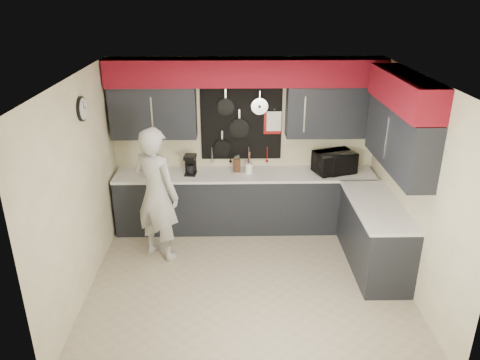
{
  "coord_description": "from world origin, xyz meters",
  "views": [
    {
      "loc": [
        -0.2,
        -5.08,
        3.55
      ],
      "look_at": [
        -0.09,
        0.5,
        1.2
      ],
      "focal_mm": 35.0,
      "sensor_mm": 36.0,
      "label": 1
    }
  ],
  "objects_px": {
    "knife_block": "(237,165)",
    "coffee_maker": "(191,164)",
    "person": "(157,194)",
    "microwave": "(334,162)",
    "utensil_crock": "(249,168)"
  },
  "relations": [
    {
      "from": "utensil_crock",
      "to": "coffee_maker",
      "type": "distance_m",
      "value": 0.88
    },
    {
      "from": "knife_block",
      "to": "coffee_maker",
      "type": "distance_m",
      "value": 0.7
    },
    {
      "from": "coffee_maker",
      "to": "person",
      "type": "relative_size",
      "value": 0.16
    },
    {
      "from": "knife_block",
      "to": "microwave",
      "type": "bearing_deg",
      "value": -11.82
    },
    {
      "from": "utensil_crock",
      "to": "coffee_maker",
      "type": "bearing_deg",
      "value": -178.09
    },
    {
      "from": "knife_block",
      "to": "coffee_maker",
      "type": "relative_size",
      "value": 0.68
    },
    {
      "from": "coffee_maker",
      "to": "person",
      "type": "xyz_separation_m",
      "value": [
        -0.4,
        -0.79,
        -0.14
      ]
    },
    {
      "from": "utensil_crock",
      "to": "person",
      "type": "height_order",
      "value": "person"
    },
    {
      "from": "coffee_maker",
      "to": "person",
      "type": "bearing_deg",
      "value": -110.61
    },
    {
      "from": "coffee_maker",
      "to": "person",
      "type": "height_order",
      "value": "person"
    },
    {
      "from": "microwave",
      "to": "person",
      "type": "relative_size",
      "value": 0.31
    },
    {
      "from": "knife_block",
      "to": "person",
      "type": "distance_m",
      "value": 1.39
    },
    {
      "from": "person",
      "to": "microwave",
      "type": "bearing_deg",
      "value": -131.25
    },
    {
      "from": "knife_block",
      "to": "coffee_maker",
      "type": "height_order",
      "value": "coffee_maker"
    },
    {
      "from": "knife_block",
      "to": "utensil_crock",
      "type": "bearing_deg",
      "value": -22.87
    }
  ]
}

